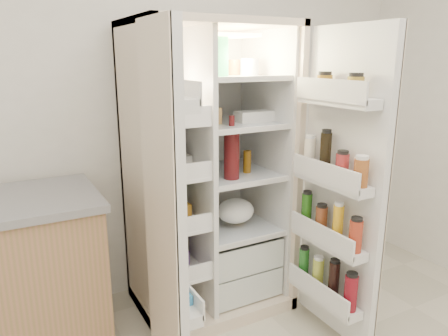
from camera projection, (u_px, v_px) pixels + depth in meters
wall_back at (156, 96)px, 2.78m from camera, size 4.00×0.02×2.70m
refrigerator at (208, 194)px, 2.73m from camera, size 0.92×0.70×1.80m
freezer_door at (165, 216)px, 1.94m from camera, size 0.15×0.40×1.72m
fridge_door at (340, 193)px, 2.32m from camera, size 0.17×0.58×1.72m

